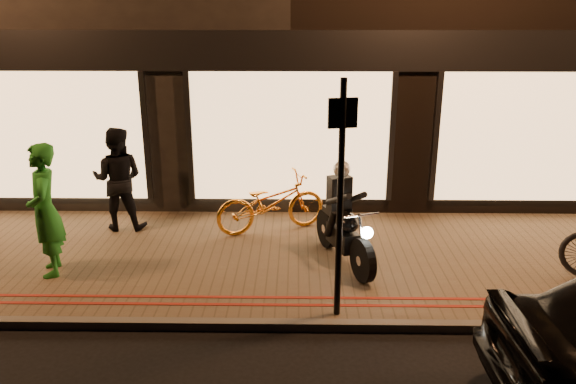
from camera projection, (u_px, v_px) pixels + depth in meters
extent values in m
plane|color=black|center=(286.00, 332.00, 7.04)|extent=(90.00, 90.00, 0.00)
cube|color=brown|center=(289.00, 259.00, 8.92)|extent=(50.00, 4.00, 0.12)
cube|color=#59544C|center=(286.00, 325.00, 7.06)|extent=(50.00, 0.14, 0.12)
cube|color=maroon|center=(287.00, 305.00, 7.43)|extent=(50.00, 0.06, 0.01)
cube|color=maroon|center=(287.00, 297.00, 7.62)|extent=(50.00, 0.06, 0.01)
cube|color=black|center=(290.00, 51.00, 9.80)|extent=(48.00, 0.12, 0.70)
cube|color=#F1BA78|center=(47.00, 136.00, 10.34)|extent=(3.60, 0.06, 2.38)
cube|color=#F1BA78|center=(290.00, 137.00, 10.27)|extent=(3.60, 0.06, 2.38)
cube|color=#F1BA78|center=(537.00, 138.00, 10.21)|extent=(3.60, 0.06, 2.38)
cylinder|color=black|center=(363.00, 260.00, 7.99)|extent=(0.33, 0.64, 0.64)
cylinder|color=black|center=(327.00, 228.00, 9.16)|extent=(0.33, 0.64, 0.64)
cylinder|color=silver|center=(363.00, 260.00, 7.99)|extent=(0.18, 0.18, 0.14)
cylinder|color=silver|center=(327.00, 228.00, 9.16)|extent=(0.18, 0.18, 0.14)
cube|color=black|center=(343.00, 237.00, 8.60)|extent=(0.48, 0.75, 0.30)
ellipsoid|color=black|center=(347.00, 222.00, 8.39)|extent=(0.48, 0.58, 0.29)
cube|color=black|center=(335.00, 212.00, 8.77)|extent=(0.40, 0.59, 0.09)
cylinder|color=silver|center=(360.00, 216.00, 7.93)|extent=(0.57, 0.24, 0.03)
cylinder|color=silver|center=(362.00, 240.00, 7.94)|extent=(0.16, 0.32, 0.71)
sphere|color=white|center=(367.00, 233.00, 7.77)|extent=(0.22, 0.22, 0.17)
cylinder|color=silver|center=(338.00, 233.00, 9.07)|extent=(0.25, 0.54, 0.07)
cube|color=black|center=(339.00, 194.00, 8.55)|extent=(0.39, 0.32, 0.55)
sphere|color=silver|center=(342.00, 169.00, 8.36)|extent=(0.33, 0.33, 0.26)
cylinder|color=black|center=(338.00, 199.00, 8.20)|extent=(0.36, 0.57, 0.34)
cylinder|color=black|center=(358.00, 197.00, 8.30)|extent=(0.21, 0.61, 0.34)
cylinder|color=black|center=(331.00, 223.00, 8.61)|extent=(0.26, 0.28, 0.46)
cylinder|color=black|center=(348.00, 221.00, 8.69)|extent=(0.13, 0.27, 0.46)
cylinder|color=black|center=(340.00, 204.00, 6.76)|extent=(0.10, 0.10, 3.00)
cube|color=black|center=(343.00, 113.00, 6.41)|extent=(0.35, 0.10, 0.35)
imported|color=orange|center=(271.00, 203.00, 9.76)|extent=(2.07, 1.35, 1.03)
imported|color=#207922|center=(45.00, 210.00, 8.05)|extent=(0.70, 0.84, 1.96)
imported|color=black|center=(118.00, 179.00, 9.76)|extent=(0.90, 0.71, 1.82)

